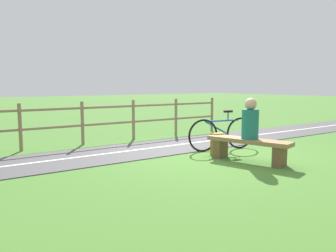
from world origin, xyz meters
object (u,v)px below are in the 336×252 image
(bicycle, at_px, (222,133))
(backpack, at_px, (218,144))
(person_seated, at_px, (250,121))
(bench, at_px, (248,146))

(bicycle, xyz_separation_m, backpack, (-0.34, 0.47, -0.16))
(person_seated, height_order, backpack, person_seated)
(bench, xyz_separation_m, bicycle, (1.14, -0.45, 0.08))
(bench, distance_m, bicycle, 1.22)
(bench, bearing_deg, bicycle, -34.85)
(person_seated, bearing_deg, bicycle, -34.31)
(bench, height_order, backpack, backpack)
(bench, height_order, person_seated, person_seated)
(bicycle, relative_size, backpack, 3.57)
(bench, xyz_separation_m, backpack, (0.79, 0.02, -0.08))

